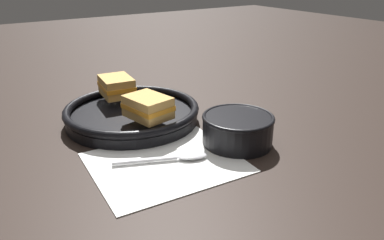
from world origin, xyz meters
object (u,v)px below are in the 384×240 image
object	(u,v)px
soup_bowl	(238,128)
sandwich_near_right	(148,107)
spoon	(179,157)
skillet	(132,113)
sandwich_near_left	(117,86)

from	to	relation	value
soup_bowl	sandwich_near_right	size ratio (longest dim) A/B	1.36
soup_bowl	spoon	bearing A→B (deg)	178.76
soup_bowl	skillet	size ratio (longest dim) A/B	0.47
soup_bowl	sandwich_near_right	world-z (taller)	sandwich_near_right
soup_bowl	skillet	world-z (taller)	soup_bowl
spoon	sandwich_near_left	xyz separation A→B (m)	(0.01, 0.31, 0.06)
sandwich_near_left	skillet	bearing A→B (deg)	-90.59
soup_bowl	sandwich_near_right	bearing A→B (deg)	133.47
sandwich_near_left	sandwich_near_right	size ratio (longest dim) A/B	0.96
skillet	sandwich_near_right	bearing A→B (deg)	-90.59
skillet	sandwich_near_right	distance (m)	0.10
soup_bowl	sandwich_near_right	xyz separation A→B (m)	(-0.13, 0.14, 0.03)
sandwich_near_right	skillet	bearing A→B (deg)	89.41
spoon	skillet	size ratio (longest dim) A/B	0.55
sandwich_near_left	sandwich_near_right	distance (m)	0.17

